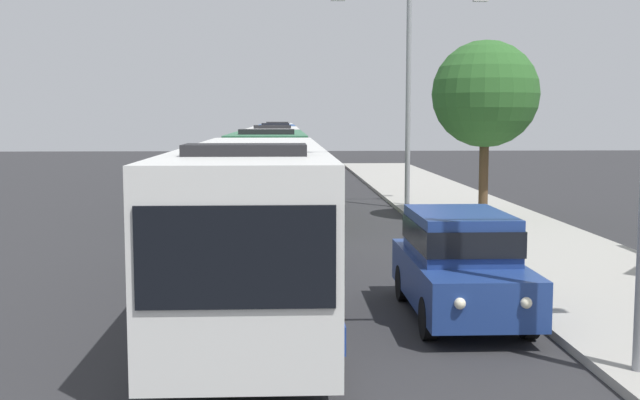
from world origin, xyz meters
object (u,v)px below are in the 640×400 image
Objects in this scene: white_suv at (460,260)px; streetlamp_mid at (409,75)px; bus_second_in_line at (269,170)px; bus_fourth_in_line at (276,145)px; roadside_tree at (485,94)px; bus_rear at (278,140)px; bus_middle at (274,154)px; bus_lead at (255,218)px.

streetlamp_mid reaches higher than white_suv.
bus_fourth_in_line is at bearing 90.00° from bus_second_in_line.
white_suv is 13.95m from roadside_tree.
bus_second_in_line is 0.96× the size of bus_rear.
bus_fourth_in_line is 12.81m from bus_rear.
bus_second_in_line is 25.16m from bus_fourth_in_line.
bus_middle and bus_rear have the same top height.
bus_middle is (-0.00, 25.91, -0.00)m from bus_lead.
streetlamp_mid is at bearing -61.77° from bus_middle.
bus_lead is 38.58m from bus_fourth_in_line.
bus_middle is (0.00, 12.50, 0.00)m from bus_second_in_line.
bus_lead is 1.10× the size of bus_second_in_line.
white_suv is (3.70, -14.50, -0.66)m from bus_second_in_line.
bus_middle is at bearing 118.23° from streetlamp_mid.
bus_rear is (0.00, 37.97, 0.00)m from bus_second_in_line.
bus_lead and bus_second_in_line have the same top height.
white_suv is at bearing -106.00° from roadside_tree.
streetlamp_mid is at bearing 24.32° from bus_second_in_line.
bus_lead is 25.91m from bus_middle.
roadside_tree reaches higher than bus_rear.
white_suv is at bearing -95.73° from streetlamp_mid.
bus_second_in_line is at bearing 90.00° from bus_lead.
bus_fourth_in_line is at bearing -90.00° from bus_rear.
bus_fourth_in_line is at bearing 95.33° from white_suv.
bus_lead and bus_fourth_in_line have the same top height.
bus_middle is at bearing 97.80° from white_suv.
bus_lead is at bearing -108.80° from streetlamp_mid.
roadside_tree is at bearing -62.58° from streetlamp_mid.
bus_lead is at bearing -90.00° from bus_rear.
bus_lead is 1.09× the size of bus_fourth_in_line.
bus_second_in_line is 37.97m from bus_rear.
bus_fourth_in_line is at bearing 90.00° from bus_lead.
bus_fourth_in_line is (-0.00, 38.58, -0.00)m from bus_lead.
bus_middle is 25.47m from bus_rear.
bus_second_in_line is at bearing -90.00° from bus_fourth_in_line.
streetlamp_mid is (1.70, 16.94, 4.18)m from white_suv.
bus_second_in_line and bus_middle have the same top height.
bus_middle is 1.03× the size of bus_fourth_in_line.
bus_lead is 3.91m from white_suv.
white_suv is (3.70, -1.08, -0.66)m from bus_lead.
roadside_tree is at bearing 74.00° from white_suv.
bus_rear is 40.23m from roadside_tree.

